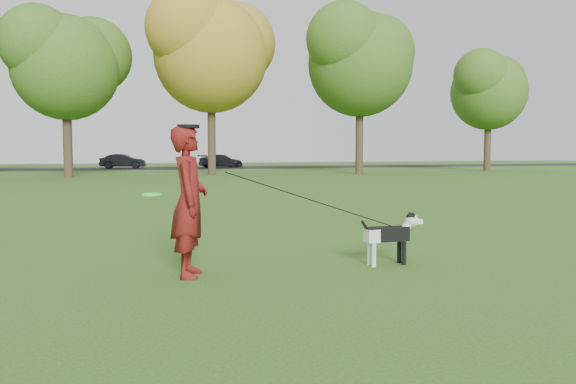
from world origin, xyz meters
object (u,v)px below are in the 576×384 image
object	(u,v)px
dog	(392,233)
car_right	(221,161)
man	(189,201)
car_mid	(123,161)

from	to	relation	value
dog	car_right	distance (m)	41.02
man	dog	world-z (taller)	man
man	car_mid	world-z (taller)	man
man	car_right	xyz separation A→B (m)	(8.27, 40.50, -0.30)
dog	car_mid	world-z (taller)	car_mid
man	car_mid	distance (m)	40.50
dog	man	bearing A→B (deg)	177.22
car_mid	car_right	distance (m)	8.00
dog	car_mid	size ratio (longest dim) A/B	0.25
car_mid	car_right	world-z (taller)	car_mid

